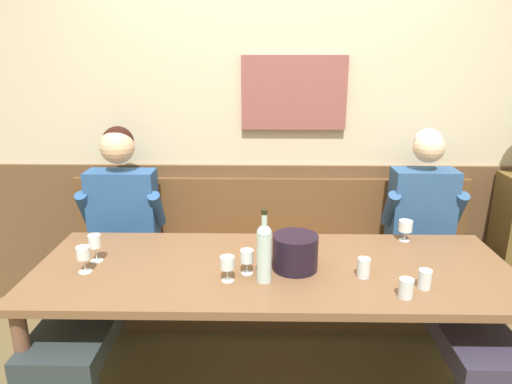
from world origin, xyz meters
name	(u,v)px	position (x,y,z in m)	size (l,w,h in m)	color
room_wall_back	(272,109)	(0.00, 1.09, 1.40)	(6.80, 0.12, 2.80)	beige
wood_wainscot_panel	(271,235)	(0.00, 1.04, 0.51)	(6.80, 0.03, 1.02)	brown
wall_bench	(271,278)	(0.00, 0.83, 0.28)	(2.71, 0.42, 0.94)	brown
dining_table	(273,279)	(0.00, 0.10, 0.66)	(2.41, 0.87, 0.73)	brown
person_right_seat	(106,255)	(-0.97, 0.43, 0.63)	(0.54, 1.33, 1.32)	#2B343E
person_center_left_seat	(440,258)	(0.97, 0.44, 0.62)	(0.50, 1.32, 1.32)	#272631
ice_bucket	(295,252)	(0.11, 0.08, 0.81)	(0.23, 0.23, 0.18)	black
wine_bottle_amber_mid	(264,251)	(-0.05, -0.05, 0.88)	(0.07, 0.07, 0.36)	silver
wine_glass_near_bucket	(83,254)	(-0.93, 0.02, 0.82)	(0.07, 0.07, 0.13)	silver
wine_glass_right_end	(227,264)	(-0.22, -0.06, 0.82)	(0.07, 0.07, 0.13)	silver
wine_glass_center_front	(247,257)	(-0.13, 0.02, 0.81)	(0.06, 0.06, 0.12)	silver
wine_glass_mid_right	(95,243)	(-0.92, 0.15, 0.83)	(0.06, 0.06, 0.15)	silver
wine_glass_left_end	(405,227)	(0.76, 0.45, 0.81)	(0.08, 0.08, 0.12)	silver
water_tumbler_left	(425,279)	(0.69, -0.11, 0.77)	(0.06, 0.06, 0.09)	silver
water_tumbler_right	(406,288)	(0.58, -0.19, 0.77)	(0.06, 0.06, 0.09)	silver
water_tumbler_center	(364,268)	(0.43, -0.01, 0.77)	(0.06, 0.06, 0.10)	silver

